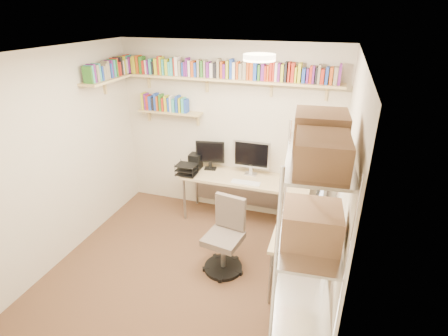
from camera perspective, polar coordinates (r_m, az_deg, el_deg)
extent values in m
plane|color=#4B2C20|center=(4.44, -5.40, -15.81)|extent=(3.20, 3.20, 0.00)
cube|color=beige|center=(5.06, 0.64, 5.92)|extent=(3.20, 0.04, 2.50)
cube|color=beige|center=(4.60, -24.75, 1.63)|extent=(0.04, 3.00, 2.50)
cube|color=beige|center=(3.48, 18.84, -4.54)|extent=(0.04, 3.00, 2.50)
cube|color=beige|center=(2.67, -19.47, -14.48)|extent=(3.20, 0.04, 2.50)
cube|color=white|center=(3.41, -7.13, 18.20)|extent=(3.20, 3.00, 0.04)
cube|color=white|center=(3.87, 19.37, 3.21)|extent=(0.01, 0.30, 0.42)
cube|color=white|center=(3.51, 19.25, 0.20)|extent=(0.01, 0.28, 0.38)
cylinder|color=#FFEAC6|center=(3.38, 5.80, 17.53)|extent=(0.30, 0.30, 0.06)
cube|color=#DEC57D|center=(4.75, 0.23, 14.29)|extent=(3.05, 0.25, 0.03)
cube|color=#DEC57D|center=(5.03, -18.08, 13.71)|extent=(0.25, 1.00, 0.03)
cube|color=#DEC57D|center=(5.20, -8.77, 9.04)|extent=(0.95, 0.20, 0.02)
cube|color=#DEC57D|center=(5.30, -12.41, 14.06)|extent=(0.03, 0.20, 0.20)
cube|color=#DEC57D|center=(4.92, -2.97, 13.79)|extent=(0.03, 0.20, 0.20)
cube|color=#DEC57D|center=(4.68, 7.68, 13.06)|extent=(0.03, 0.20, 0.20)
cube|color=#DEC57D|center=(4.61, 16.43, 12.13)|extent=(0.03, 0.20, 0.20)
cube|color=#AC2516|center=(5.35, -15.56, 16.10)|extent=(0.02, 0.14, 0.24)
cube|color=teal|center=(5.33, -15.24, 16.07)|extent=(0.02, 0.12, 0.24)
cube|color=#631E71|center=(5.31, -14.87, 15.98)|extent=(0.03, 0.14, 0.22)
cube|color=gold|center=(5.30, -14.51, 15.96)|extent=(0.02, 0.13, 0.21)
cube|color=gold|center=(5.28, -14.17, 16.08)|extent=(0.04, 0.15, 0.24)
cube|color=#B94715|center=(5.25, -13.69, 16.13)|extent=(0.04, 0.13, 0.24)
cube|color=#2E6E24|center=(5.22, -13.18, 16.07)|extent=(0.04, 0.14, 0.23)
cube|color=#AC2516|center=(5.21, -12.76, 15.80)|extent=(0.03, 0.15, 0.18)
cube|color=beige|center=(5.19, -12.40, 15.85)|extent=(0.03, 0.12, 0.19)
cube|color=#631E71|center=(5.17, -12.13, 15.87)|extent=(0.02, 0.13, 0.19)
cube|color=teal|center=(5.16, -11.75, 15.96)|extent=(0.04, 0.11, 0.21)
cube|color=black|center=(5.14, -11.30, 15.77)|extent=(0.03, 0.12, 0.17)
cube|color=gold|center=(5.11, -10.84, 16.02)|extent=(0.04, 0.14, 0.22)
cube|color=#AC2516|center=(5.09, -10.44, 16.17)|extent=(0.02, 0.12, 0.24)
cube|color=gold|center=(5.08, -10.09, 16.13)|extent=(0.03, 0.13, 0.24)
cube|color=teal|center=(5.06, -9.67, 15.97)|extent=(0.02, 0.15, 0.21)
cube|color=gold|center=(5.04, -9.19, 15.98)|extent=(0.04, 0.12, 0.21)
cube|color=teal|center=(5.02, -8.71, 15.80)|extent=(0.04, 0.12, 0.18)
cube|color=teal|center=(5.00, -8.31, 16.09)|extent=(0.03, 0.13, 0.23)
cube|color=#AC2516|center=(4.99, -7.94, 16.09)|extent=(0.02, 0.11, 0.23)
cube|color=beige|center=(4.97, -7.53, 16.19)|extent=(0.04, 0.14, 0.25)
cube|color=gray|center=(4.95, -7.02, 15.91)|extent=(0.03, 0.14, 0.20)
cube|color=#2041A8|center=(4.94, -6.59, 15.76)|extent=(0.02, 0.12, 0.18)
cube|color=#631E71|center=(4.93, -6.23, 15.80)|extent=(0.02, 0.13, 0.19)
cube|color=#631E71|center=(4.91, -5.91, 16.11)|extent=(0.02, 0.14, 0.24)
cube|color=beige|center=(4.90, -5.50, 15.91)|extent=(0.03, 0.12, 0.21)
cube|color=#B94715|center=(4.88, -4.95, 15.87)|extent=(0.04, 0.13, 0.20)
cube|color=#2041A8|center=(4.87, -4.49, 15.75)|extent=(0.03, 0.15, 0.18)
cube|color=gray|center=(4.85, -4.04, 15.98)|extent=(0.03, 0.12, 0.23)
cube|color=#2E6E24|center=(4.83, -3.49, 15.86)|extent=(0.04, 0.12, 0.21)
cube|color=gray|center=(4.82, -3.01, 15.91)|extent=(0.03, 0.12, 0.22)
cube|color=#631E71|center=(4.80, -2.50, 15.77)|extent=(0.04, 0.13, 0.20)
cube|color=beige|center=(4.79, -1.91, 15.68)|extent=(0.04, 0.12, 0.19)
cube|color=black|center=(4.77, -1.33, 15.70)|extent=(0.04, 0.12, 0.19)
cube|color=gray|center=(4.75, -0.78, 15.98)|extent=(0.03, 0.14, 0.25)
cube|color=#B94715|center=(4.74, -0.27, 15.76)|extent=(0.03, 0.11, 0.21)
cube|color=#631E71|center=(4.73, 0.15, 15.55)|extent=(0.04, 0.11, 0.18)
cube|color=gold|center=(4.72, 0.71, 15.80)|extent=(0.03, 0.14, 0.23)
cube|color=#2041A8|center=(4.70, 1.31, 15.89)|extent=(0.04, 0.13, 0.25)
cube|color=beige|center=(4.69, 1.80, 15.65)|extent=(0.04, 0.15, 0.21)
cube|color=#B94715|center=(4.68, 2.30, 15.66)|extent=(0.03, 0.11, 0.22)
cube|color=gray|center=(4.67, 2.82, 15.50)|extent=(0.04, 0.11, 0.20)
cube|color=gray|center=(4.66, 3.48, 15.59)|extent=(0.04, 0.12, 0.22)
cube|color=#B94715|center=(4.64, 4.05, 15.63)|extent=(0.03, 0.12, 0.23)
cube|color=#B94715|center=(4.63, 4.64, 15.59)|extent=(0.04, 0.14, 0.23)
cube|color=#2041A8|center=(4.62, 5.24, 15.56)|extent=(0.04, 0.14, 0.23)
cube|color=#2E6E24|center=(4.61, 5.85, 15.28)|extent=(0.03, 0.14, 0.19)
cube|color=#631E71|center=(4.60, 6.42, 15.31)|extent=(0.04, 0.12, 0.21)
cube|color=#AC2516|center=(4.60, 6.91, 15.13)|extent=(0.03, 0.15, 0.18)
cube|color=#B94715|center=(4.59, 7.30, 15.15)|extent=(0.02, 0.15, 0.19)
cube|color=#AC2516|center=(4.58, 7.72, 15.43)|extent=(0.03, 0.11, 0.24)
cube|color=#AC2516|center=(4.58, 8.17, 15.37)|extent=(0.02, 0.13, 0.24)
cube|color=beige|center=(4.57, 8.57, 15.28)|extent=(0.03, 0.12, 0.23)
cube|color=#631E71|center=(4.57, 9.02, 15.19)|extent=(0.03, 0.12, 0.22)
cube|color=gold|center=(4.56, 9.57, 15.09)|extent=(0.03, 0.15, 0.21)
cube|color=black|center=(4.55, 10.10, 15.20)|extent=(0.03, 0.15, 0.24)
cube|color=#AC2516|center=(4.55, 10.64, 15.16)|extent=(0.02, 0.14, 0.24)
cube|color=#AC2516|center=(4.54, 11.20, 15.06)|extent=(0.04, 0.12, 0.23)
cube|color=gold|center=(4.54, 11.69, 14.70)|extent=(0.02, 0.13, 0.18)
cube|color=gold|center=(4.53, 12.27, 14.96)|extent=(0.04, 0.15, 0.23)
cube|color=#2041A8|center=(4.53, 12.91, 14.53)|extent=(0.04, 0.12, 0.18)
cube|color=#631E71|center=(4.53, 13.51, 14.44)|extent=(0.03, 0.11, 0.17)
cube|color=#AC2516|center=(4.53, 14.01, 14.59)|extent=(0.03, 0.12, 0.20)
cube|color=#631E71|center=(4.52, 14.42, 14.57)|extent=(0.02, 0.13, 0.21)
cube|color=black|center=(4.52, 14.87, 14.42)|extent=(0.02, 0.13, 0.19)
cube|color=gray|center=(4.52, 15.27, 14.58)|extent=(0.03, 0.12, 0.23)
cube|color=#AC2516|center=(4.52, 15.77, 14.21)|extent=(0.04, 0.11, 0.18)
cube|color=#2041A8|center=(4.52, 16.46, 14.29)|extent=(0.04, 0.13, 0.20)
cube|color=#B94715|center=(4.52, 17.12, 14.21)|extent=(0.04, 0.14, 0.20)
cube|color=gray|center=(4.51, 17.78, 14.16)|extent=(0.04, 0.14, 0.21)
cube|color=#631E71|center=(4.51, 18.40, 14.33)|extent=(0.03, 0.14, 0.25)
cube|color=#2E6E24|center=(4.66, -21.38, 13.94)|extent=(0.13, 0.02, 0.20)
cube|color=teal|center=(4.69, -21.13, 14.08)|extent=(0.12, 0.03, 0.21)
cube|color=#631E71|center=(4.72, -20.82, 14.25)|extent=(0.11, 0.04, 0.22)
cube|color=gray|center=(4.76, -20.46, 14.27)|extent=(0.14, 0.04, 0.20)
cube|color=teal|center=(4.80, -20.11, 14.46)|extent=(0.12, 0.03, 0.22)
cube|color=#2041A8|center=(4.84, -19.75, 14.35)|extent=(0.13, 0.03, 0.18)
cube|color=gray|center=(4.87, -19.45, 14.42)|extent=(0.13, 0.04, 0.17)
cube|color=gray|center=(4.91, -19.10, 14.69)|extent=(0.12, 0.04, 0.20)
cube|color=gray|center=(4.95, -18.79, 14.94)|extent=(0.11, 0.03, 0.22)
cube|color=#2041A8|center=(4.99, -18.46, 14.84)|extent=(0.14, 0.03, 0.19)
cube|color=#631E71|center=(5.01, -18.25, 15.12)|extent=(0.11, 0.03, 0.22)
cube|color=teal|center=(5.05, -17.96, 15.20)|extent=(0.13, 0.04, 0.22)
cube|color=#2E6E24|center=(5.08, -17.70, 15.31)|extent=(0.14, 0.03, 0.22)
cube|color=#AC2516|center=(5.11, -17.44, 15.46)|extent=(0.12, 0.03, 0.23)
cube|color=#AC2516|center=(5.15, -17.14, 15.23)|extent=(0.13, 0.04, 0.18)
cube|color=black|center=(5.18, -16.90, 15.66)|extent=(0.13, 0.04, 0.24)
cube|color=beige|center=(5.22, -16.59, 15.45)|extent=(0.12, 0.03, 0.18)
cube|color=gold|center=(5.25, -16.37, 15.81)|extent=(0.13, 0.02, 0.24)
cube|color=beige|center=(5.29, -16.07, 15.66)|extent=(0.13, 0.04, 0.19)
cube|color=#2041A8|center=(5.34, -15.75, 15.74)|extent=(0.14, 0.04, 0.19)
cube|color=gold|center=(5.36, -12.91, 10.66)|extent=(0.03, 0.13, 0.24)
cube|color=#631E71|center=(5.34, -12.52, 10.60)|extent=(0.03, 0.12, 0.23)
cube|color=#AC2516|center=(5.33, -12.17, 10.46)|extent=(0.03, 0.13, 0.21)
cube|color=#2041A8|center=(5.31, -11.77, 10.39)|extent=(0.04, 0.13, 0.20)
cube|color=black|center=(5.29, -11.34, 10.28)|extent=(0.04, 0.12, 0.18)
cube|color=#2041A8|center=(5.26, -10.96, 10.60)|extent=(0.04, 0.12, 0.25)
cube|color=#B94715|center=(5.25, -10.57, 10.39)|extent=(0.02, 0.15, 0.21)
cube|color=#2E6E24|center=(5.23, -10.16, 10.51)|extent=(0.03, 0.13, 0.24)
cube|color=#AC2516|center=(5.22, -9.78, 10.23)|extent=(0.03, 0.12, 0.19)
cube|color=gold|center=(5.19, -9.34, 10.39)|extent=(0.04, 0.11, 0.22)
cube|color=#2041A8|center=(5.17, -8.86, 10.22)|extent=(0.04, 0.11, 0.20)
cube|color=beige|center=(5.15, -8.51, 10.38)|extent=(0.03, 0.13, 0.23)
cube|color=teal|center=(5.14, -8.04, 10.12)|extent=(0.04, 0.13, 0.19)
cube|color=#2041A8|center=(5.11, -7.51, 10.35)|extent=(0.04, 0.14, 0.23)
cube|color=gold|center=(5.10, -7.06, 10.18)|extent=(0.03, 0.14, 0.21)
cube|color=teal|center=(5.08, -6.57, 10.17)|extent=(0.04, 0.12, 0.21)
cube|color=#2041A8|center=(5.06, -6.15, 10.04)|extent=(0.03, 0.12, 0.19)
cube|color=beige|center=(4.94, 3.53, -1.74)|extent=(1.80, 0.57, 0.04)
cube|color=beige|center=(4.03, 12.78, -8.97)|extent=(0.57, 1.23, 0.04)
cylinder|color=gray|center=(5.16, -6.48, -5.05)|extent=(0.04, 0.04, 0.66)
cylinder|color=gray|center=(5.54, -4.51, -2.76)|extent=(0.04, 0.04, 0.66)
cylinder|color=gray|center=(5.20, 16.38, -5.73)|extent=(0.04, 0.04, 0.66)
cylinder|color=gray|center=(3.81, 7.61, -17.45)|extent=(0.04, 0.04, 0.66)
cylinder|color=gray|center=(3.79, 15.04, -18.50)|extent=(0.04, 0.04, 0.66)
cube|color=gray|center=(5.29, 4.12, -3.56)|extent=(1.70, 0.02, 0.52)
cube|color=silver|center=(4.89, 4.50, 2.23)|extent=(0.52, 0.03, 0.40)
cube|color=black|center=(4.88, 4.45, 2.15)|extent=(0.47, 0.00, 0.34)
cube|color=black|center=(5.07, -2.29, 2.65)|extent=(0.42, 0.03, 0.32)
cube|color=black|center=(3.91, 15.21, -5.03)|extent=(0.03, 0.55, 0.36)
cube|color=silver|center=(3.91, 14.93, -4.99)|extent=(0.00, 0.49, 0.31)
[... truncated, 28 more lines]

